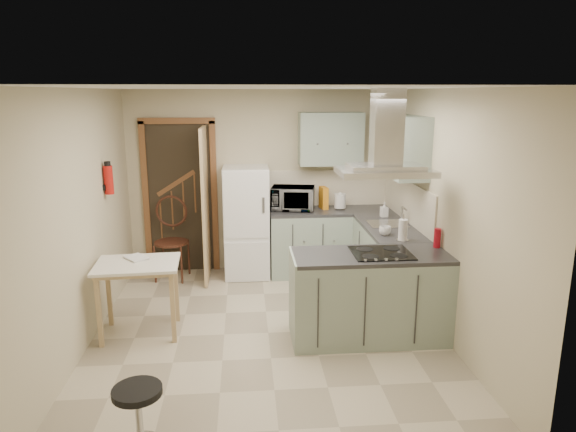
{
  "coord_description": "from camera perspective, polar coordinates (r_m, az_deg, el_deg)",
  "views": [
    {
      "loc": [
        -0.22,
        -4.95,
        2.46
      ],
      "look_at": [
        0.25,
        0.45,
        1.15
      ],
      "focal_mm": 32.0,
      "sensor_mm": 36.0,
      "label": 1
    }
  ],
  "objects": [
    {
      "name": "splashback",
      "position": [
        7.25,
        4.51,
        3.15
      ],
      "size": [
        1.68,
        0.02,
        0.5
      ],
      "primitive_type": "cube",
      "color": "beige",
      "rests_on": "counter_back"
    },
    {
      "name": "fire_extinguisher",
      "position": [
        6.12,
        -19.31,
        3.8
      ],
      "size": [
        0.1,
        0.1,
        0.32
      ],
      "primitive_type": "cylinder",
      "color": "#B2140F",
      "rests_on": "left_wall"
    },
    {
      "name": "microwave",
      "position": [
        6.97,
        0.55,
        1.99
      ],
      "size": [
        0.63,
        0.48,
        0.32
      ],
      "primitive_type": "imported",
      "rotation": [
        0.0,
        0.0,
        -0.18
      ],
      "color": "black",
      "rests_on": "counter_back"
    },
    {
      "name": "bentwood_chair",
      "position": [
        7.04,
        -12.85,
        -2.89
      ],
      "size": [
        0.52,
        0.52,
        1.01
      ],
      "primitive_type": "cube",
      "rotation": [
        0.0,
        0.0,
        -0.17
      ],
      "color": "#51231B",
      "rests_on": "floor"
    },
    {
      "name": "counter_right",
      "position": [
        6.62,
        10.38,
        -4.3
      ],
      "size": [
        0.6,
        1.95,
        0.9
      ],
      "primitive_type": "cube",
      "color": "#9EB2A0",
      "rests_on": "floor"
    },
    {
      "name": "red_bottle",
      "position": [
        5.5,
        16.26,
        -2.36
      ],
      "size": [
        0.08,
        0.08,
        0.2
      ],
      "primitive_type": "cylinder",
      "rotation": [
        0.0,
        0.0,
        -0.19
      ],
      "color": "#AB0E1C",
      "rests_on": "peninsula"
    },
    {
      "name": "soap_bottle",
      "position": [
        6.69,
        10.64,
        0.7
      ],
      "size": [
        0.1,
        0.1,
        0.19
      ],
      "primitive_type": "imported",
      "rotation": [
        0.0,
        0.0,
        0.12
      ],
      "color": "#A7A6B1",
      "rests_on": "counter_right"
    },
    {
      "name": "book",
      "position": [
        5.52,
        -17.36,
        -4.2
      ],
      "size": [
        0.29,
        0.3,
        0.11
      ],
      "primitive_type": "imported",
      "rotation": [
        0.0,
        0.0,
        0.68
      ],
      "color": "#A4363C",
      "rests_on": "drop_leaf_table"
    },
    {
      "name": "paper_towel",
      "position": [
        5.65,
        12.65,
        -1.49
      ],
      "size": [
        0.12,
        0.12,
        0.24
      ],
      "primitive_type": "cylinder",
      "rotation": [
        0.0,
        0.0,
        0.28
      ],
      "color": "white",
      "rests_on": "counter_right"
    },
    {
      "name": "extractor_hood",
      "position": [
        5.01,
        10.72,
        4.86
      ],
      "size": [
        0.9,
        0.55,
        0.1
      ],
      "primitive_type": "cube",
      "color": "silver",
      "rests_on": "ceiling"
    },
    {
      "name": "counter_back",
      "position": [
        7.1,
        2.38,
        -2.87
      ],
      "size": [
        1.08,
        0.6,
        0.9
      ],
      "primitive_type": "cube",
      "color": "#9EB2A0",
      "rests_on": "floor"
    },
    {
      "name": "left_wall",
      "position": [
        5.33,
        -22.04,
        -0.53
      ],
      "size": [
        0.0,
        4.2,
        4.2
      ],
      "primitive_type": "plane",
      "rotation": [
        1.57,
        0.0,
        1.57
      ],
      "color": "#BDB392",
      "rests_on": "floor"
    },
    {
      "name": "fridge",
      "position": [
        6.96,
        -4.63,
        -0.67
      ],
      "size": [
        0.6,
        0.6,
        1.5
      ],
      "primitive_type": "cube",
      "color": "white",
      "rests_on": "floor"
    },
    {
      "name": "wall_cabinet_back",
      "position": [
        7.0,
        4.75,
        8.55
      ],
      "size": [
        0.85,
        0.35,
        0.7
      ],
      "primitive_type": "cube",
      "color": "#9EB2A0",
      "rests_on": "back_wall"
    },
    {
      "name": "back_wall",
      "position": [
        7.15,
        -3.12,
        3.84
      ],
      "size": [
        3.6,
        0.0,
        3.6
      ],
      "primitive_type": "plane",
      "rotation": [
        1.57,
        0.0,
        0.0
      ],
      "color": "#BDB392",
      "rests_on": "floor"
    },
    {
      "name": "kettle",
      "position": [
        7.04,
        5.8,
        1.69
      ],
      "size": [
        0.2,
        0.2,
        0.23
      ],
      "primitive_type": "cylinder",
      "rotation": [
        0.0,
        0.0,
        0.29
      ],
      "color": "silver",
      "rests_on": "counter_back"
    },
    {
      "name": "right_wall",
      "position": [
        5.48,
        16.82,
        0.24
      ],
      "size": [
        0.0,
        4.2,
        4.2
      ],
      "primitive_type": "plane",
      "rotation": [
        1.57,
        0.0,
        -1.57
      ],
      "color": "#BDB392",
      "rests_on": "floor"
    },
    {
      "name": "cereal_box",
      "position": [
        7.06,
        3.98,
        2.03
      ],
      "size": [
        0.11,
        0.21,
        0.3
      ],
      "primitive_type": "cube",
      "rotation": [
        0.0,
        0.0,
        0.16
      ],
      "color": "orange",
      "rests_on": "counter_back"
    },
    {
      "name": "floor",
      "position": [
        5.53,
        -2.21,
        -12.83
      ],
      "size": [
        4.2,
        4.2,
        0.0
      ],
      "primitive_type": "plane",
      "color": "#B7AA8E",
      "rests_on": "ground"
    },
    {
      "name": "doorway",
      "position": [
        7.21,
        -11.86,
        2.03
      ],
      "size": [
        1.1,
        0.12,
        2.1
      ],
      "primitive_type": "cube",
      "color": "brown",
      "rests_on": "floor"
    },
    {
      "name": "drop_leaf_table",
      "position": [
        5.58,
        -16.16,
        -8.79
      ],
      "size": [
        0.86,
        0.67,
        0.78
      ],
      "primitive_type": "cube",
      "rotation": [
        0.0,
        0.0,
        0.06
      ],
      "color": "tan",
      "rests_on": "floor"
    },
    {
      "name": "ceiling",
      "position": [
        4.95,
        -2.48,
        14.04
      ],
      "size": [
        4.2,
        4.2,
        0.0
      ],
      "primitive_type": "plane",
      "rotation": [
        3.14,
        0.0,
        0.0
      ],
      "color": "silver",
      "rests_on": "back_wall"
    },
    {
      "name": "cup",
      "position": [
        5.84,
        10.73,
        -1.62
      ],
      "size": [
        0.15,
        0.15,
        0.1
      ],
      "primitive_type": "imported",
      "rotation": [
        0.0,
        0.0,
        0.16
      ],
      "color": "silver",
      "rests_on": "counter_right"
    },
    {
      "name": "hob",
      "position": [
        5.19,
        10.33,
        -4.05
      ],
      "size": [
        0.58,
        0.5,
        0.01
      ],
      "primitive_type": "cube",
      "color": "black",
      "rests_on": "peninsula"
    },
    {
      "name": "sink",
      "position": [
        6.34,
        10.96,
        -0.87
      ],
      "size": [
        0.45,
        0.4,
        0.01
      ],
      "primitive_type": "cube",
      "color": "silver",
      "rests_on": "counter_right"
    },
    {
      "name": "peninsula",
      "position": [
        5.32,
        9.07,
        -8.78
      ],
      "size": [
        1.55,
        0.65,
        0.9
      ],
      "primitive_type": "cube",
      "color": "#9EB2A0",
      "rests_on": "floor"
    },
    {
      "name": "wall_cabinet_right",
      "position": [
        6.11,
        12.75,
        7.54
      ],
      "size": [
        0.35,
        0.9,
        0.7
      ],
      "primitive_type": "cube",
      "color": "#9EB2A0",
      "rests_on": "right_wall"
    },
    {
      "name": "stool",
      "position": [
        4.02,
        -16.22,
        -20.69
      ],
      "size": [
        0.36,
        0.36,
        0.47
      ],
      "primitive_type": "cylinder",
      "rotation": [
        0.0,
        0.0,
        -0.03
      ],
      "color": "black",
      "rests_on": "floor"
    }
  ]
}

